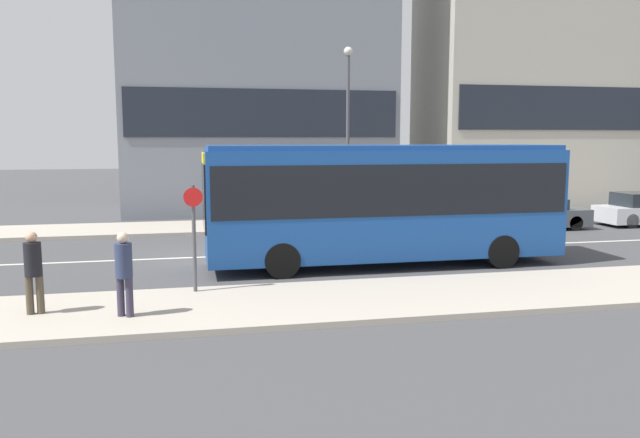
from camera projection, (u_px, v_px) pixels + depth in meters
ground_plane at (213, 257)px, 19.55m from camera, size 120.00×120.00×0.00m
sidewalk_near at (225, 307)px, 13.48m from camera, size 44.00×3.50×0.13m
sidewalk_far at (207, 227)px, 25.60m from camera, size 44.00×3.50×0.13m
lane_centerline at (213, 257)px, 19.55m from camera, size 41.80×0.16×0.01m
apartment_block_left_tower at (257, 35)px, 31.19m from camera, size 13.14×6.21×17.61m
apartment_block_right_tower at (572, 33)px, 34.67m from camera, size 16.72×6.02×18.97m
city_bus at (384, 197)px, 18.05m from camera, size 10.29×2.53×3.50m
parked_car_0 at (535, 214)px, 25.51m from camera, size 4.05×1.82×1.25m
pedestrian_near_stop at (33, 267)px, 12.61m from camera, size 0.35×0.34×1.70m
pedestrian_down_pavement at (124, 269)px, 12.43m from camera, size 0.34×0.34×1.72m
bus_stop_sign at (194, 230)px, 14.41m from camera, size 0.44×0.12×2.49m
street_lamp at (348, 118)px, 25.47m from camera, size 0.36×0.36×7.22m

